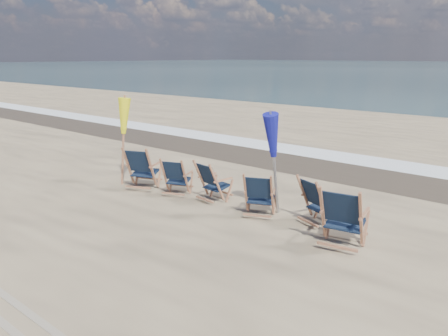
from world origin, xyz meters
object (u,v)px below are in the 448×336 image
at_px(beach_chair_1, 185,178).
at_px(beach_chair_4, 323,206).
at_px(beach_chair_5, 361,222).
at_px(umbrella_blue, 276,138).
at_px(umbrella_yellow, 122,121).
at_px(beach_chair_2, 217,184).
at_px(beach_chair_3, 272,197).
at_px(beach_chair_0, 151,169).

relative_size(beach_chair_1, beach_chair_4, 0.95).
relative_size(beach_chair_5, umbrella_blue, 0.53).
xyz_separation_m(beach_chair_4, umbrella_yellow, (-5.15, -0.42, 1.10)).
distance_m(beach_chair_1, umbrella_yellow, 2.21).
relative_size(beach_chair_2, beach_chair_4, 0.98).
xyz_separation_m(beach_chair_3, beach_chair_4, (1.02, 0.13, 0.01)).
xyz_separation_m(beach_chair_3, umbrella_blue, (-0.06, 0.16, 1.12)).
relative_size(beach_chair_0, beach_chair_4, 1.12).
xyz_separation_m(beach_chair_1, umbrella_yellow, (-1.89, -0.20, 1.13)).
bearing_deg(beach_chair_2, beach_chair_4, -167.53).
bearing_deg(beach_chair_1, beach_chair_3, 160.34).
bearing_deg(beach_chair_4, umbrella_blue, 19.96).
relative_size(beach_chair_5, umbrella_yellow, 0.53).
xyz_separation_m(beach_chair_1, beach_chair_2, (0.89, 0.03, 0.02)).
xyz_separation_m(beach_chair_1, umbrella_blue, (2.19, 0.25, 1.13)).
bearing_deg(beach_chair_2, umbrella_blue, -162.66).
relative_size(beach_chair_2, beach_chair_5, 0.84).
distance_m(beach_chair_3, beach_chair_4, 1.02).
bearing_deg(beach_chair_0, umbrella_blue, 165.13).
height_order(beach_chair_2, beach_chair_3, beach_chair_2).
distance_m(beach_chair_0, beach_chair_1, 0.93).
distance_m(beach_chair_4, beach_chair_5, 1.06).
xyz_separation_m(beach_chair_0, beach_chair_3, (3.16, 0.27, -0.07)).
relative_size(beach_chair_0, beach_chair_1, 1.18).
bearing_deg(beach_chair_2, beach_chair_5, -178.04).
relative_size(umbrella_yellow, umbrella_blue, 1.00).
bearing_deg(beach_chair_2, umbrella_yellow, 12.79).
bearing_deg(beach_chair_4, beach_chair_0, 26.93).
bearing_deg(umbrella_blue, beach_chair_5, -15.71).
height_order(beach_chair_4, umbrella_blue, umbrella_blue).
distance_m(beach_chair_1, beach_chair_3, 2.25).
distance_m(beach_chair_0, beach_chair_5, 5.09).
relative_size(beach_chair_4, umbrella_blue, 0.45).
distance_m(beach_chair_2, beach_chair_3, 1.35).
xyz_separation_m(beach_chair_0, beach_chair_4, (4.17, 0.40, -0.06)).
height_order(beach_chair_2, beach_chair_4, beach_chair_4).
relative_size(beach_chair_2, beach_chair_3, 1.00).
height_order(beach_chair_5, umbrella_blue, umbrella_blue).
distance_m(beach_chair_0, beach_chair_4, 4.19).
bearing_deg(beach_chair_1, beach_chair_0, -10.60).
bearing_deg(umbrella_yellow, beach_chair_3, 4.02).
bearing_deg(umbrella_blue, beach_chair_0, -172.12).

